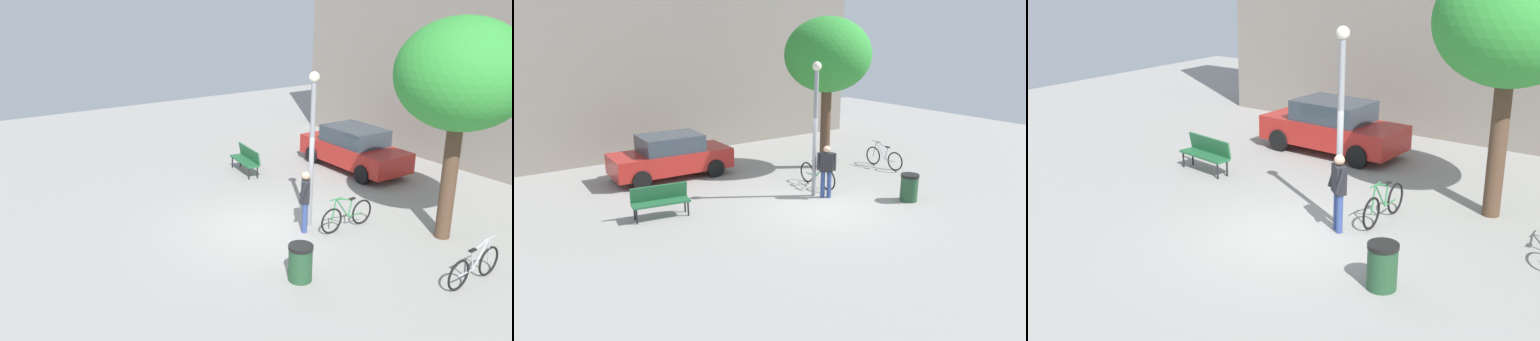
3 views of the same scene
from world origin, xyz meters
TOP-DOWN VIEW (x-y plane):
  - ground_plane at (0.00, 0.00)m, footprint 36.00×36.00m
  - lamppost at (0.48, 1.03)m, footprint 0.28×0.28m
  - person_by_lamppost at (0.68, 0.68)m, footprint 0.59×0.56m
  - park_bench at (-4.24, 2.06)m, footprint 1.65×0.70m
  - plaza_tree at (2.99, 3.43)m, footprint 3.18×3.18m
  - bicycle_green at (1.20, 1.72)m, footprint 0.08×1.81m
  - parked_car_red at (-2.43, 5.50)m, footprint 4.26×1.95m
  - trash_bin at (2.60, -1.00)m, footprint 0.56×0.56m

SIDE VIEW (x-z plane):
  - ground_plane at x=0.00m, z-range 0.00..0.00m
  - bicycle_green at x=1.20m, z-range -0.10..0.87m
  - trash_bin at x=2.60m, z-range 0.00..0.85m
  - park_bench at x=-4.24m, z-range 0.08..1.01m
  - parked_car_red at x=-2.43m, z-range 0.00..1.55m
  - person_by_lamppost at x=0.68m, z-range 0.13..1.80m
  - lamppost at x=0.48m, z-range 0.37..4.57m
  - plaza_tree at x=2.99m, z-range 1.40..6.98m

